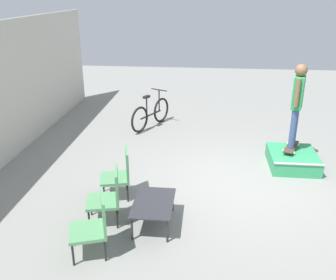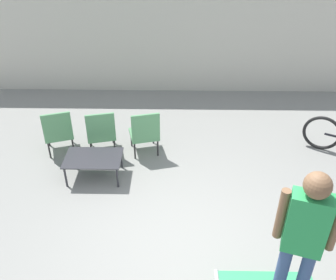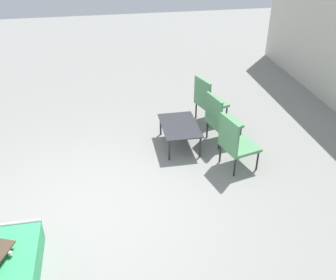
{
  "view_description": "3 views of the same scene",
  "coord_description": "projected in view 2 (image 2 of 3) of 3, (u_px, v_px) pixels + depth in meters",
  "views": [
    {
      "loc": [
        -6.68,
        0.8,
        3.56
      ],
      "look_at": [
        -0.18,
        1.48,
        0.95
      ],
      "focal_mm": 40.0,
      "sensor_mm": 36.0,
      "label": 1
    },
    {
      "loc": [
        -0.17,
        -3.62,
        4.17
      ],
      "look_at": [
        -0.25,
        1.31,
        0.96
      ],
      "focal_mm": 40.0,
      "sensor_mm": 36.0,
      "label": 2
    },
    {
      "loc": [
        4.11,
        0.31,
        3.65
      ],
      "look_at": [
        -0.12,
        1.1,
        1.02
      ],
      "focal_mm": 40.0,
      "sensor_mm": 36.0,
      "label": 3
    }
  ],
  "objects": [
    {
      "name": "ground_plane",
      "position": [
        184.0,
        247.0,
        5.31
      ],
      "size": [
        24.0,
        24.0,
        0.0
      ],
      "primitive_type": "plane",
      "color": "gray"
    },
    {
      "name": "house_wall_back",
      "position": [
        182.0,
        32.0,
        8.81
      ],
      "size": [
        12.0,
        0.06,
        3.0
      ],
      "color": "beige",
      "rests_on": "ground_plane"
    },
    {
      "name": "person_skater",
      "position": [
        304.0,
        234.0,
        3.57
      ],
      "size": [
        0.55,
        0.31,
        1.79
      ],
      "rotation": [
        0.0,
        0.0,
        -0.31
      ],
      "color": "#384C7A",
      "rests_on": "skateboard_on_ramp"
    },
    {
      "name": "coffee_table",
      "position": [
        93.0,
        159.0,
        6.44
      ],
      "size": [
        0.98,
        0.64,
        0.42
      ],
      "color": "#2D2D33",
      "rests_on": "ground_plane"
    },
    {
      "name": "patio_chair_left",
      "position": [
        58.0,
        131.0,
        7.01
      ],
      "size": [
        0.66,
        0.66,
        0.94
      ],
      "rotation": [
        0.0,
        0.0,
        3.46
      ],
      "color": "black",
      "rests_on": "ground_plane"
    },
    {
      "name": "patio_chair_center",
      "position": [
        101.0,
        132.0,
        6.99
      ],
      "size": [
        0.62,
        0.62,
        0.94
      ],
      "rotation": [
        0.0,
        0.0,
        3.37
      ],
      "color": "black",
      "rests_on": "ground_plane"
    },
    {
      "name": "patio_chair_right",
      "position": [
        145.0,
        132.0,
        6.98
      ],
      "size": [
        0.63,
        0.63,
        0.94
      ],
      "rotation": [
        0.0,
        0.0,
        3.39
      ],
      "color": "black",
      "rests_on": "ground_plane"
    }
  ]
}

